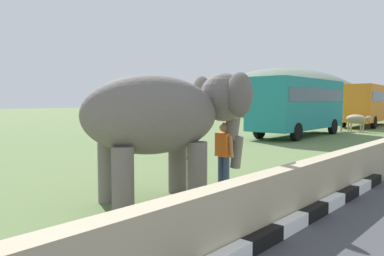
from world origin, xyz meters
name	(u,v)px	position (x,y,z in m)	size (l,w,h in m)	color
barrier_parapet	(250,209)	(2.00, 4.40, 0.50)	(28.00, 0.36, 1.00)	tan
elephant	(168,116)	(2.90, 7.12, 1.85)	(4.08, 2.96, 2.85)	#675F5D
person_handler	(224,152)	(4.49, 6.77, 0.93)	(0.31, 0.67, 1.66)	navy
bus_teal	(299,103)	(18.77, 11.66, 2.08)	(8.73, 2.75, 3.50)	teal
bus_orange	(368,102)	(31.63, 11.39, 2.08)	(10.05, 3.23, 3.50)	orange
cow_near	(181,133)	(8.24, 11.75, 0.87)	(1.90, 0.69, 1.23)	tan
cow_mid	(357,120)	(24.56, 10.03, 0.87)	(0.87, 1.93, 1.23)	tan
cow_far	(337,119)	(23.77, 11.16, 0.87)	(1.90, 0.69, 1.23)	tan
hill_east	(284,114)	(55.00, 31.64, 0.00)	(33.51, 26.81, 15.34)	slate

